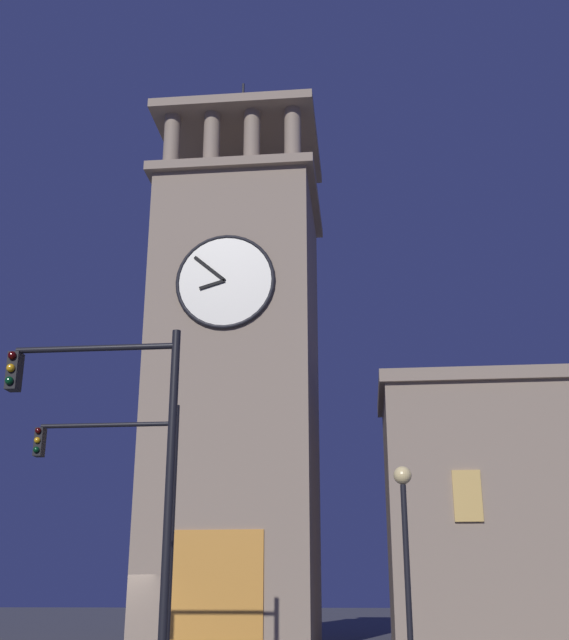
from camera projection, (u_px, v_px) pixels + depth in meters
clocktower at (237, 391)px, 33.31m from camera, size 7.01×7.39×24.97m
traffic_signal_near at (120, 448)px, 14.73m from camera, size 3.35×0.41×6.63m
traffic_signal_mid at (129, 492)px, 20.38m from camera, size 3.83×0.41×6.53m
street_lamp at (405, 526)px, 18.92m from camera, size 0.44×0.44×4.77m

